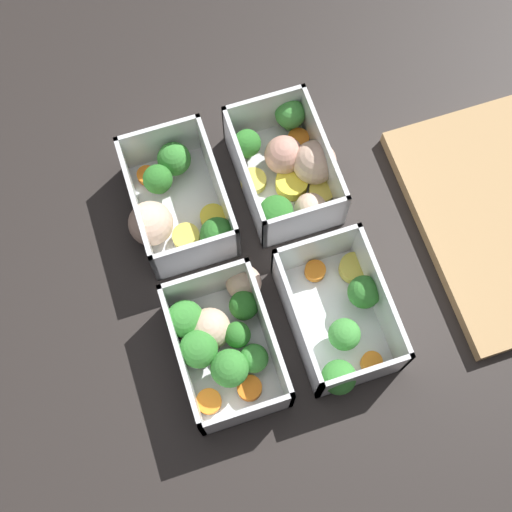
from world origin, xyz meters
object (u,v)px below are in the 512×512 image
object	(u,v)px
container_near_left	(175,204)
container_far_left	(290,168)
container_near_right	(222,338)
container_far_right	(342,319)

from	to	relation	value
container_near_left	container_far_left	size ratio (longest dim) A/B	0.96
container_near_left	container_near_right	xyz separation A→B (m)	(0.16, 0.00, 0.00)
container_near_left	container_far_right	distance (m)	0.22
container_near_right	container_far_left	size ratio (longest dim) A/B	1.06
container_near_right	container_far_left	bearing A→B (deg)	141.32
container_far_right	container_near_right	bearing A→B (deg)	-98.77
container_far_left	container_far_right	world-z (taller)	same
container_far_left	container_near_right	bearing A→B (deg)	-38.68
container_near_right	container_far_left	distance (m)	0.21
container_near_left	container_far_right	size ratio (longest dim) A/B	0.94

